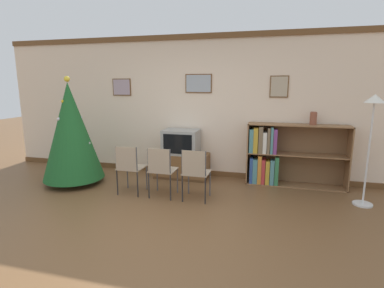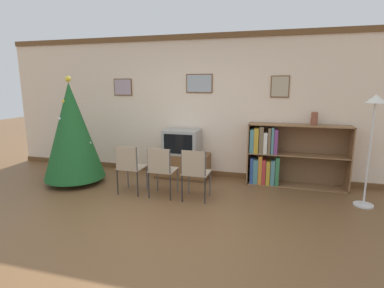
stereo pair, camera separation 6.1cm
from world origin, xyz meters
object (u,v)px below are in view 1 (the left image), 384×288
tv_console (181,165)px  folding_chair_left (129,166)px  bookshelf (276,155)px  vase (313,118)px  folding_chair_right (195,172)px  standing_lamp (372,121)px  folding_chair_center (161,169)px  television (181,142)px  christmas_tree (71,132)px

tv_console → folding_chair_left: folding_chair_left is taller
bookshelf → tv_console: bearing=-177.8°
folding_chair_left → vase: 3.21m
vase → tv_console: bearing=-177.4°
folding_chair_left → folding_chair_right: (1.11, 0.00, 0.00)m
standing_lamp → folding_chair_left: bearing=-172.2°
tv_console → bookshelf: size_ratio=0.61×
folding_chair_center → folding_chair_right: (0.55, 0.00, 0.00)m
television → bookshelf: size_ratio=0.39×
television → folding_chair_right: (0.55, -1.08, -0.23)m
bookshelf → standing_lamp: (1.27, -0.66, 0.73)m
folding_chair_center → folding_chair_right: bearing=0.0°
christmas_tree → television: 1.99m
television → folding_chair_center: 1.11m
standing_lamp → tv_console: bearing=168.9°
television → folding_chair_left: size_ratio=0.81×
christmas_tree → television: size_ratio=2.89×
television → folding_chair_right: television is taller
vase → folding_chair_left: bearing=-157.6°
bookshelf → folding_chair_left: bearing=-153.5°
folding_chair_center → christmas_tree: bearing=171.7°
tv_console → folding_chair_right: (0.55, -1.08, 0.23)m
tv_console → folding_chair_right: bearing=-63.0°
christmas_tree → folding_chair_right: size_ratio=2.34×
tv_console → folding_chair_left: (-0.55, -1.08, 0.23)m
folding_chair_right → vase: (1.78, 1.19, 0.74)m
christmas_tree → bookshelf: size_ratio=1.13×
folding_chair_right → christmas_tree: bearing=173.6°
tv_console → television: size_ratio=1.57×
tv_console → standing_lamp: (3.03, -0.59, 1.03)m
television → standing_lamp: size_ratio=0.40×
tv_console → television: television is taller
television → folding_chair_right: size_ratio=0.81×
bookshelf → vase: 0.89m
christmas_tree → standing_lamp: (4.83, 0.23, 0.31)m
bookshelf → vase: bearing=3.8°
folding_chair_center → standing_lamp: bearing=9.2°
folding_chair_center → vase: size_ratio=3.69×
folding_chair_left → vase: vase is taller
folding_chair_left → vase: (2.89, 1.19, 0.74)m
television → standing_lamp: 3.14m
television → tv_console: bearing=90.0°
christmas_tree → folding_chair_center: (1.80, -0.26, -0.48)m
tv_console → vase: vase is taller
tv_console → standing_lamp: 3.26m
folding_chair_right → vase: 2.27m
christmas_tree → tv_console: christmas_tree is taller
folding_chair_right → television: bearing=117.1°
standing_lamp → television: bearing=169.0°
bookshelf → standing_lamp: bearing=-27.5°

